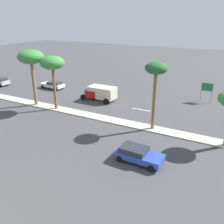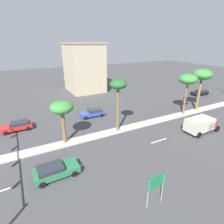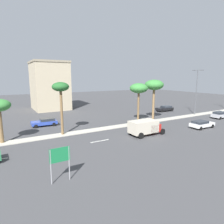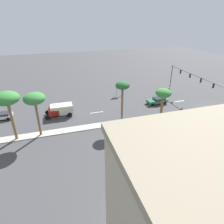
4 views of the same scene
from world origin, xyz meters
The scene contains 17 objects.
ground_plane centered at (0.00, 30.56, 0.00)m, with size 160.00×160.00×0.00m, color #424244.
median_curb centered at (0.00, 39.30, 0.06)m, with size 1.80×78.59×0.12m, color #B7B2A3.
lane_stripe_outboard centered at (5.43, 4.00, 0.01)m, with size 0.20×2.80×0.01m, color silver.
lane_stripe_inboard centered at (5.43, 11.19, 0.01)m, with size 0.20×2.80×0.01m, color silver.
lane_stripe_center centered at (5.43, 23.90, 0.01)m, with size 0.20×2.80×0.01m, color silver.
lane_stripe_rear centered at (5.43, 31.68, 0.01)m, with size 0.20×2.80×0.01m, color silver.
traffic_signal_gantry centered at (8.15, 1.62, 4.61)m, with size 18.48×0.53×6.67m.
directional_road_sign centered at (13.35, 16.22, 2.19)m, with size 0.10×1.71×3.05m.
palm_tree_mid centered at (-0.33, 12.18, 4.97)m, with size 3.00×3.00×5.87m.
palm_tree_outboard centered at (0.01, 20.30, 6.97)m, with size 2.50×2.50×7.93m.
palm_tree_near centered at (-0.11, 34.89, 6.58)m, with size 3.36×3.36×7.54m.
palm_tree_leading centered at (-0.18, 38.69, 7.08)m, with size 3.67×3.67×8.15m.
sedan_white_right centered at (8.06, 42.47, 0.71)m, with size 2.16×4.50×1.29m.
sedan_blue_rear centered at (-7.25, 19.20, 0.74)m, with size 2.19×4.48×1.38m.
sedan_red_inboard centered at (-7.62, 6.63, 0.74)m, with size 2.17×4.44×1.37m.
sedan_green_leading centered at (5.86, 9.58, 0.75)m, with size 2.19×4.53×1.38m.
box_truck centered at (6.32, 31.28, 1.26)m, with size 2.60×5.45×2.27m.
Camera 4 is at (-30.41, 31.51, 18.49)m, focal length 31.31 mm.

